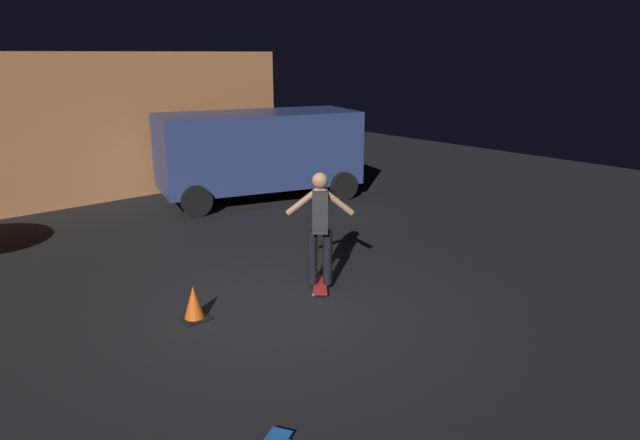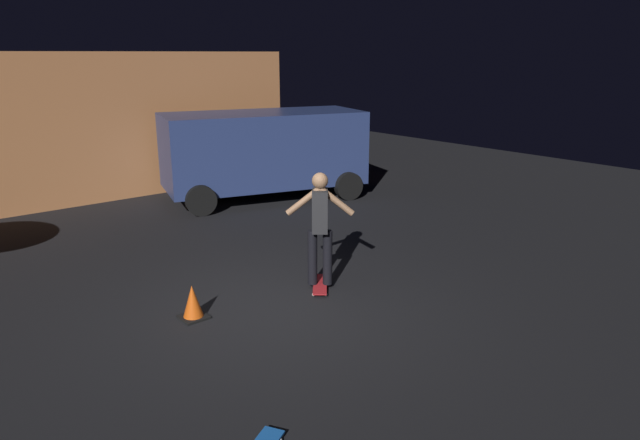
{
  "view_description": "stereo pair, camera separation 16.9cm",
  "coord_description": "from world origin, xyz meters",
  "px_view_note": "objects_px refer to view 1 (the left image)",
  "views": [
    {
      "loc": [
        -4.19,
        -5.83,
        3.35
      ],
      "look_at": [
        0.97,
        0.16,
        1.05
      ],
      "focal_mm": 32.33,
      "sensor_mm": 36.0,
      "label": 1
    },
    {
      "loc": [
        -4.07,
        -5.94,
        3.35
      ],
      "look_at": [
        0.97,
        0.16,
        1.05
      ],
      "focal_mm": 32.33,
      "sensor_mm": 36.0,
      "label": 2
    }
  ],
  "objects_px": {
    "skateboard_ridden": "(320,284)",
    "traffic_cone": "(194,304)",
    "skater": "(320,221)",
    "parked_van": "(259,150)"
  },
  "relations": [
    {
      "from": "skateboard_ridden",
      "to": "traffic_cone",
      "type": "relative_size",
      "value": 1.57
    },
    {
      "from": "skater",
      "to": "skateboard_ridden",
      "type": "bearing_deg",
      "value": 7.13
    },
    {
      "from": "skater",
      "to": "parked_van",
      "type": "bearing_deg",
      "value": 63.73
    },
    {
      "from": "skateboard_ridden",
      "to": "traffic_cone",
      "type": "distance_m",
      "value": 1.95
    },
    {
      "from": "skateboard_ridden",
      "to": "traffic_cone",
      "type": "bearing_deg",
      "value": 171.63
    },
    {
      "from": "traffic_cone",
      "to": "parked_van",
      "type": "bearing_deg",
      "value": 47.46
    },
    {
      "from": "parked_van",
      "to": "skater",
      "type": "xyz_separation_m",
      "value": [
        -2.54,
        -5.14,
        -0.12
      ]
    },
    {
      "from": "skater",
      "to": "traffic_cone",
      "type": "xyz_separation_m",
      "value": [
        -1.92,
        0.28,
        -0.83
      ]
    },
    {
      "from": "traffic_cone",
      "to": "skater",
      "type": "bearing_deg",
      "value": -8.37
    },
    {
      "from": "parked_van",
      "to": "skateboard_ridden",
      "type": "height_order",
      "value": "parked_van"
    }
  ]
}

